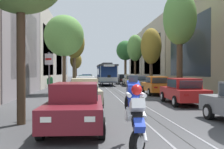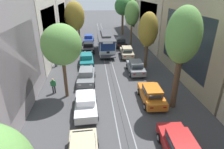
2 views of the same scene
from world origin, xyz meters
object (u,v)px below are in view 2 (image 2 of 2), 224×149
(street_tree_kerb_left_second, at_px, (62,45))
(street_tree_kerb_left_mid, at_px, (75,17))
(parked_car_black_sixth_left, at_px, (88,47))
(pedestrian_on_left_pavement, at_px, (53,85))
(parked_car_red_second_right, at_px, (180,147))
(parked_car_black_sixth_right, at_px, (120,42))
(street_tree_kerb_right_mid, at_px, (148,30))
(pedestrian_on_right_pavement, at_px, (145,46))
(parked_car_white_mid_left, at_px, (86,104))
(street_tree_kerb_right_second, at_px, (183,37))
(parked_car_grey_fourth_left, at_px, (86,76))
(street_tree_kerb_right_far, at_px, (123,6))
(street_tree_kerb_left_fourth, at_px, (78,19))
(parked_car_grey_fourth_right, at_px, (136,67))
(street_tree_kerb_right_fourth, at_px, (132,14))
(parked_car_teal_fifth_left, at_px, (87,59))
(pedestrian_crossing_far, at_px, (55,61))
(parked_car_beige_fifth_right, at_px, (127,52))
(cable_car_trolley, at_px, (106,42))
(parked_car_blue_far_left, at_px, (89,39))
(parked_car_orange_mid_right, at_px, (152,94))

(street_tree_kerb_left_second, distance_m, street_tree_kerb_left_mid, 13.15)
(parked_car_black_sixth_left, xyz_separation_m, pedestrian_on_left_pavement, (-3.37, -14.03, 0.13))
(street_tree_kerb_left_second, bearing_deg, parked_car_red_second_right, -46.55)
(parked_car_red_second_right, bearing_deg, parked_car_black_sixth_right, 90.18)
(street_tree_kerb_right_mid, relative_size, pedestrian_on_right_pavement, 4.60)
(parked_car_white_mid_left, relative_size, street_tree_kerb_right_second, 0.50)
(parked_car_black_sixth_left, bearing_deg, parked_car_grey_fourth_left, -90.45)
(street_tree_kerb_right_mid, distance_m, street_tree_kerb_right_far, 21.05)
(street_tree_kerb_left_fourth, distance_m, street_tree_kerb_right_second, 29.87)
(parked_car_black_sixth_right, bearing_deg, street_tree_kerb_right_far, 79.20)
(parked_car_grey_fourth_right, distance_m, street_tree_kerb_right_fourth, 13.85)
(parked_car_teal_fifth_left, relative_size, pedestrian_crossing_far, 2.81)
(street_tree_kerb_left_mid, bearing_deg, street_tree_kerb_right_fourth, 25.45)
(parked_car_black_sixth_right, xyz_separation_m, street_tree_kerb_right_far, (2.00, 10.49, 5.53))
(street_tree_kerb_left_second, distance_m, street_tree_kerb_right_fourth, 20.39)
(parked_car_black_sixth_left, distance_m, street_tree_kerb_right_second, 20.05)
(street_tree_kerb_left_fourth, height_order, street_tree_kerb_right_mid, street_tree_kerb_right_mid)
(parked_car_grey_fourth_left, height_order, parked_car_beige_fifth_right, same)
(parked_car_grey_fourth_right, bearing_deg, cable_car_trolley, 108.73)
(parked_car_blue_far_left, distance_m, street_tree_kerb_right_second, 25.51)
(parked_car_white_mid_left, bearing_deg, parked_car_orange_mid_right, 8.94)
(parked_car_black_sixth_left, distance_m, street_tree_kerb_left_second, 15.55)
(parked_car_orange_mid_right, bearing_deg, parked_car_black_sixth_left, 110.08)
(parked_car_black_sixth_right, relative_size, street_tree_kerb_right_far, 0.52)
(street_tree_kerb_right_fourth, relative_size, street_tree_kerb_right_far, 0.96)
(pedestrian_on_left_pavement, bearing_deg, street_tree_kerb_left_second, -28.09)
(parked_car_white_mid_left, relative_size, pedestrian_on_left_pavement, 2.68)
(pedestrian_on_left_pavement, height_order, pedestrian_crossing_far, pedestrian_on_left_pavement)
(parked_car_black_sixth_right, xyz_separation_m, pedestrian_on_right_pavement, (3.84, -3.53, 0.10))
(parked_car_teal_fifth_left, xyz_separation_m, parked_car_black_sixth_left, (0.19, 6.21, 0.00))
(cable_car_trolley, relative_size, pedestrian_on_right_pavement, 5.73)
(parked_car_teal_fifth_left, relative_size, cable_car_trolley, 0.48)
(pedestrian_crossing_far, bearing_deg, parked_car_teal_fifth_left, 4.37)
(parked_car_teal_fifth_left, distance_m, parked_car_orange_mid_right, 12.19)
(parked_car_teal_fifth_left, distance_m, parked_car_black_sixth_right, 10.72)
(parked_car_black_sixth_right, xyz_separation_m, street_tree_kerb_left_mid, (-7.67, -4.27, 5.20))
(parked_car_black_sixth_right, bearing_deg, parked_car_beige_fifth_right, -88.08)
(street_tree_kerb_left_fourth, xyz_separation_m, cable_car_trolley, (5.05, -10.85, -2.42))
(cable_car_trolley, bearing_deg, street_tree_kerb_left_second, -108.83)
(parked_car_beige_fifth_right, relative_size, street_tree_kerb_right_far, 0.52)
(street_tree_kerb_right_far, bearing_deg, street_tree_kerb_left_fourth, -165.19)
(parked_car_black_sixth_right, height_order, street_tree_kerb_left_second, street_tree_kerb_left_second)
(street_tree_kerb_right_far, bearing_deg, parked_car_orange_mid_right, -93.44)
(pedestrian_on_left_pavement, bearing_deg, street_tree_kerb_right_second, -17.67)
(street_tree_kerb_left_second, distance_m, street_tree_kerb_right_second, 10.28)
(parked_car_black_sixth_left, distance_m, parked_car_beige_fifth_right, 6.93)
(street_tree_kerb_left_mid, height_order, pedestrian_on_left_pavement, street_tree_kerb_left_mid)
(parked_car_blue_far_left, bearing_deg, parked_car_black_sixth_right, -30.05)
(parked_car_orange_mid_right, height_order, street_tree_kerb_left_mid, street_tree_kerb_left_mid)
(parked_car_teal_fifth_left, xyz_separation_m, parked_car_blue_far_left, (0.18, 12.25, 0.00))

